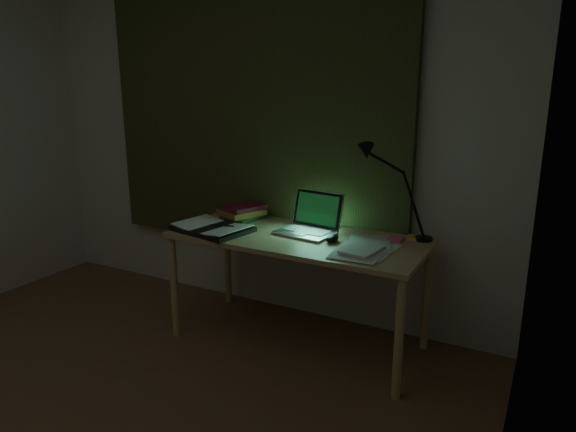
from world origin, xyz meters
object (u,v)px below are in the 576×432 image
Objects in this scene: open_textbook at (212,228)px; desk_lamp at (427,195)px; laptop at (305,215)px; book_stack at (242,211)px; loose_papers at (354,248)px; desk at (297,290)px.

desk_lamp is at bearing 29.44° from open_textbook.
laptop reaches higher than open_textbook.
book_stack is 0.90m from loose_papers.
desk is 3.75× the size of loose_papers.
laptop is 0.70× the size of desk_lamp.
open_textbook is (-0.52, -0.20, -0.10)m from laptop.
desk is at bearing -161.09° from desk_lamp.
laptop is 1.45× the size of book_stack.
open_textbook reaches higher than desk.
laptop is at bearing 159.28° from loose_papers.
book_stack is 0.48× the size of desk_lamp.
open_textbook is at bearing -175.72° from loose_papers.
desk_lamp is at bearing 49.62° from loose_papers.
laptop is 0.56m from open_textbook.
book_stack is at bearing 174.30° from laptop.
laptop is at bearing -164.68° from desk_lamp.
desk is 5.81× the size of book_stack.
desk_lamp reaches higher than desk.
desk_lamp reaches higher than book_stack.
loose_papers is at bearing 14.53° from open_textbook.
desk is 3.38× the size of open_textbook.
loose_papers is (0.87, -0.25, -0.04)m from book_stack.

